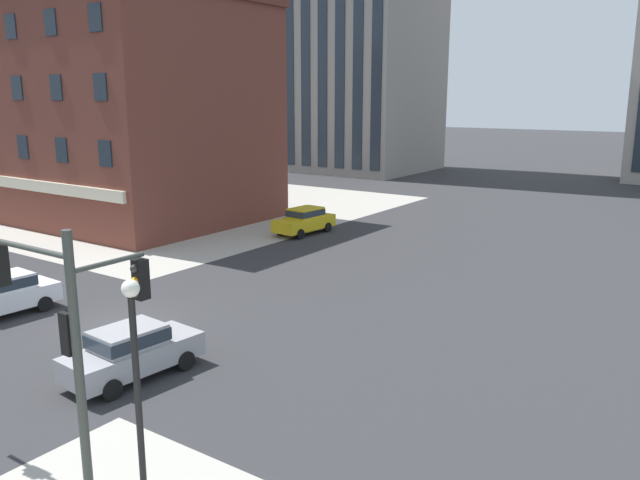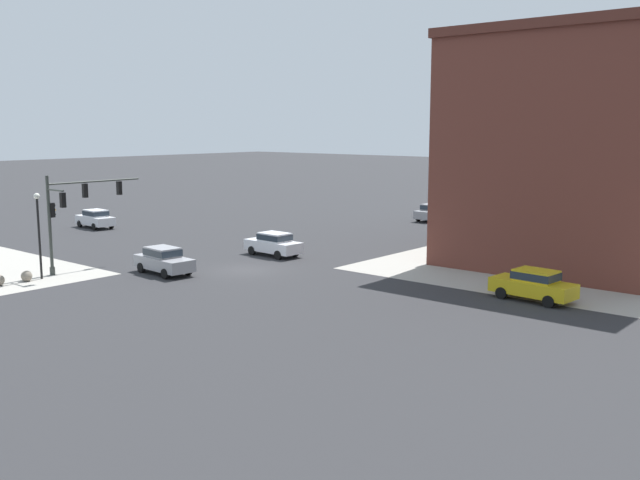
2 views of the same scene
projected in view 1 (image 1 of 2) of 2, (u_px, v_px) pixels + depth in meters
ground_plane at (125, 324)px, 25.10m from camera, size 320.00×320.00×0.00m
sidewalk_far_corner at (164, 205)px, 52.25m from camera, size 32.00×32.00×0.02m
traffic_signal_main at (47, 319)px, 13.68m from camera, size 6.79×2.09×6.20m
street_lamp_corner_near at (136, 373)px, 12.84m from camera, size 0.36×0.36×5.24m
car_main_northbound_near at (132, 350)px, 20.13m from camera, size 2.16×4.53×1.68m
car_main_northbound_far at (305, 220)px, 41.37m from camera, size 2.16×4.53×1.68m
car_cross_eastbound at (1, 294)px, 25.84m from camera, size 2.05×4.48×1.68m
storefront_block_near_corner at (113, 111)px, 46.32m from camera, size 21.17×14.67×15.34m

